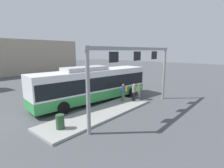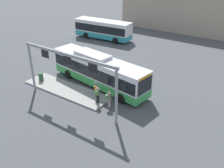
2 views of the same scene
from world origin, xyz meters
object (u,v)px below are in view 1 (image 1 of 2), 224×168
person_boarding (139,91)px  person_waiting_near (123,92)px  person_waiting_mid (134,92)px  bus_main (93,83)px  trash_bin (60,122)px

person_boarding → person_waiting_near: (-1.94, 0.56, 0.16)m
person_boarding → person_waiting_mid: 1.23m
bus_main → person_boarding: (3.48, -3.04, -0.92)m
person_boarding → trash_bin: size_ratio=1.86×
person_waiting_near → person_waiting_mid: same height
person_waiting_near → trash_bin: size_ratio=1.86×
bus_main → person_boarding: bus_main is taller
person_boarding → bus_main: bearing=77.7°
bus_main → person_boarding: bearing=-33.1°
person_waiting_near → trash_bin: 7.35m
person_boarding → person_waiting_near: person_waiting_near is taller
person_waiting_mid → trash_bin: bearing=63.5°
bus_main → person_boarding: size_ratio=7.31×
bus_main → trash_bin: size_ratio=13.57×
person_waiting_near → person_waiting_mid: (0.74, -0.71, 0.00)m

